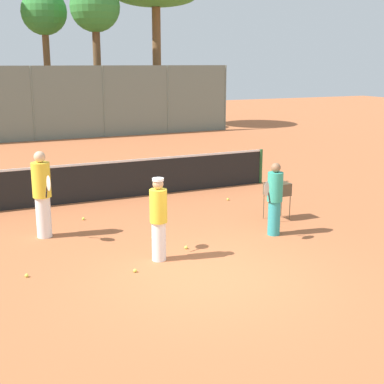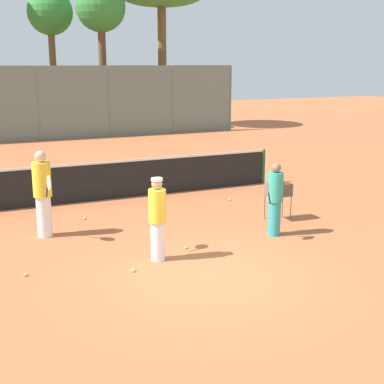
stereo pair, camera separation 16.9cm
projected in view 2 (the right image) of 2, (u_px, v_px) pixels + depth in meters
ground_plane at (206, 277)px, 9.47m from camera, size 80.00×80.00×0.00m
tennis_net at (111, 179)px, 14.75m from camera, size 9.94×0.10×1.07m
back_fence at (38, 104)px, 25.57m from camera, size 20.96×0.08×3.56m
tree_1 at (101, 10)px, 28.38m from camera, size 2.66×2.66×7.91m
tree_2 at (162, 1)px, 29.91m from camera, size 4.59×4.59×7.88m
tree_4 at (50, 15)px, 29.30m from camera, size 2.49×2.49×7.63m
player_white_outfit at (157, 218)px, 10.10m from camera, size 0.33×0.88×1.61m
player_red_cap at (43, 193)px, 11.46m from camera, size 0.39×0.96×1.89m
player_yellow_shirt at (275, 199)px, 11.56m from camera, size 0.76×0.61×1.61m
ball_cart at (278, 193)px, 12.75m from camera, size 0.56×0.41×0.90m
tennis_ball_0 at (84, 218)px, 12.92m from camera, size 0.07×0.07×0.07m
tennis_ball_1 at (230, 199)px, 14.70m from camera, size 0.07×0.07×0.07m
tennis_ball_2 at (185, 247)px, 10.88m from camera, size 0.07×0.07×0.07m
tennis_ball_3 at (133, 270)px, 9.68m from camera, size 0.07×0.07×0.07m
tennis_ball_4 at (25, 274)px, 9.49m from camera, size 0.07×0.07×0.07m
tennis_ball_5 at (153, 237)px, 11.51m from camera, size 0.07×0.07×0.07m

